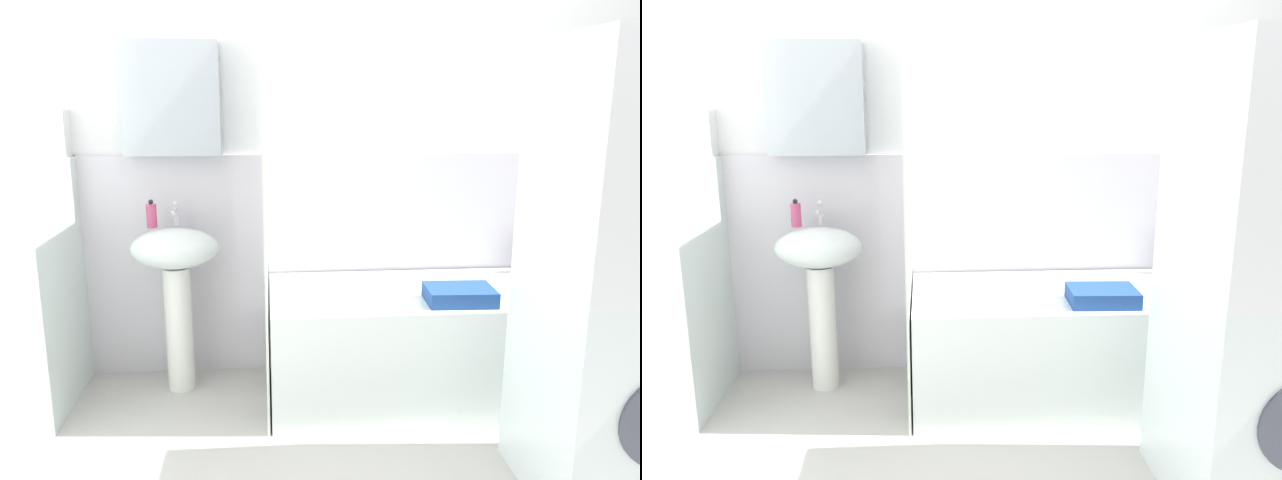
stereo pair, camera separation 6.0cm
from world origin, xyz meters
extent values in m
cube|color=white|center=(0.00, 1.27, 1.20)|extent=(3.60, 0.05, 2.40)
cube|color=silver|center=(0.00, 1.24, 0.60)|extent=(3.60, 0.02, 1.20)
cube|color=silver|center=(-1.03, 1.18, 1.49)|extent=(0.48, 0.12, 0.56)
cube|color=silver|center=(-1.54, 0.34, 0.60)|extent=(0.02, 1.81, 1.20)
cylinder|color=white|center=(-1.03, 1.03, 0.33)|extent=(0.14, 0.14, 0.66)
ellipsoid|color=white|center=(-1.03, 1.03, 0.76)|extent=(0.44, 0.34, 0.20)
cylinder|color=silver|center=(-1.03, 1.13, 0.88)|extent=(0.03, 0.03, 0.05)
cylinder|color=silver|center=(-1.03, 1.08, 0.94)|extent=(0.02, 0.10, 0.02)
sphere|color=silver|center=(-1.03, 1.13, 0.97)|extent=(0.03, 0.03, 0.03)
cylinder|color=#C34573|center=(-1.14, 1.07, 0.91)|extent=(0.05, 0.05, 0.12)
sphere|color=black|center=(-1.14, 1.07, 0.99)|extent=(0.02, 0.02, 0.02)
cube|color=white|center=(0.24, 0.86, 0.28)|extent=(1.59, 0.71, 0.56)
cube|color=white|center=(-0.57, 0.58, 1.00)|extent=(0.01, 0.14, 2.00)
cube|color=gray|center=(-0.57, 0.72, 1.00)|extent=(0.01, 0.14, 2.00)
cube|color=white|center=(-0.57, 0.86, 1.00)|extent=(0.01, 0.14, 2.00)
cube|color=gray|center=(-0.57, 1.01, 1.00)|extent=(0.01, 0.14, 2.00)
cube|color=white|center=(-0.57, 1.15, 1.00)|extent=(0.01, 0.14, 2.00)
cylinder|color=#CC4D6A|center=(0.93, 1.13, 0.65)|extent=(0.06, 0.06, 0.19)
cylinder|color=#1C232E|center=(0.93, 1.13, 0.76)|extent=(0.04, 0.04, 0.02)
cylinder|color=#232231|center=(0.81, 1.13, 0.64)|extent=(0.05, 0.05, 0.15)
cylinder|color=black|center=(0.81, 1.13, 0.72)|extent=(0.04, 0.04, 0.02)
cube|color=navy|center=(0.32, 0.67, 0.59)|extent=(0.32, 0.24, 0.07)
cube|color=white|center=(0.72, 0.02, 0.42)|extent=(0.61, 0.61, 0.85)
camera|label=1|loc=(-0.55, -1.97, 1.49)|focal=34.19mm
camera|label=2|loc=(-0.49, -1.98, 1.49)|focal=34.19mm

